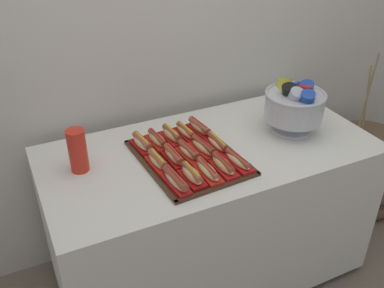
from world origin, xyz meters
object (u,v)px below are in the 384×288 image
(hot_dog_3, at_px, (223,165))
(serving_tray, at_px, (189,158))
(hot_dog_4, at_px, (238,161))
(hot_dog_13, at_px, (186,132))
(hot_dog_2, at_px, (208,171))
(hot_dog_11, at_px, (157,140))
(hot_dog_5, at_px, (158,161))
(hot_dog_10, at_px, (142,143))
(hot_dog_0, at_px, (176,181))
(hot_dog_7, at_px, (189,152))
(buffet_table, at_px, (208,212))
(hot_dog_12, at_px, (172,135))
(hot_dog_1, at_px, (192,175))
(hot_dog_6, at_px, (174,156))
(hot_dog_8, at_px, (203,147))
(punch_bowl, at_px, (295,104))
(cup_stack, at_px, (78,151))
(hot_dog_14, at_px, (199,128))
(floor_vase, at_px, (362,169))
(hot_dog_9, at_px, (217,144))

(hot_dog_3, bearing_deg, serving_tray, 117.91)
(hot_dog_4, distance_m, hot_dog_13, 0.34)
(hot_dog_2, height_order, hot_dog_11, same)
(hot_dog_5, relative_size, hot_dog_10, 1.00)
(hot_dog_0, bearing_deg, hot_dog_7, 51.19)
(buffet_table, xyz_separation_m, hot_dog_12, (-0.14, 0.13, 0.41))
(hot_dog_1, height_order, hot_dog_2, hot_dog_1)
(hot_dog_10, bearing_deg, hot_dog_2, -62.09)
(hot_dog_12, bearing_deg, buffet_table, -43.45)
(hot_dog_12, bearing_deg, hot_dog_1, -99.34)
(hot_dog_6, height_order, hot_dog_8, hot_dog_8)
(punch_bowl, bearing_deg, serving_tray, -179.06)
(buffet_table, relative_size, cup_stack, 8.00)
(hot_dog_1, relative_size, hot_dog_14, 0.91)
(buffet_table, distance_m, hot_dog_1, 0.50)
(hot_dog_3, relative_size, hot_dog_5, 1.06)
(hot_dog_3, relative_size, hot_dog_10, 1.06)
(hot_dog_3, bearing_deg, floor_vase, 14.81)
(serving_tray, distance_m, hot_dog_11, 0.18)
(serving_tray, height_order, hot_dog_3, hot_dog_3)
(hot_dog_13, distance_m, hot_dog_14, 0.08)
(hot_dog_0, height_order, cup_stack, cup_stack)
(hot_dog_12, relative_size, hot_dog_14, 0.95)
(serving_tray, relative_size, hot_dog_8, 3.04)
(buffet_table, xyz_separation_m, hot_dog_7, (-0.13, -0.04, 0.41))
(buffet_table, relative_size, hot_dog_13, 9.37)
(hot_dog_8, distance_m, hot_dog_14, 0.18)
(hot_dog_8, xyz_separation_m, hot_dog_11, (-0.16, 0.16, -0.00))
(floor_vase, xyz_separation_m, hot_dog_3, (-1.25, -0.33, 0.59))
(hot_dog_8, relative_size, hot_dog_14, 1.06)
(serving_tray, xyz_separation_m, hot_dog_0, (-0.14, -0.17, 0.03))
(hot_dog_7, height_order, hot_dog_11, hot_dog_7)
(hot_dog_14, relative_size, punch_bowl, 0.59)
(hot_dog_0, xyz_separation_m, hot_dog_3, (0.22, 0.01, -0.00))
(buffet_table, bearing_deg, hot_dog_4, -80.08)
(buffet_table, distance_m, hot_dog_10, 0.52)
(hot_dog_11, bearing_deg, hot_dog_3, -62.09)
(hot_dog_5, relative_size, hot_dog_7, 1.01)
(hot_dog_13, bearing_deg, punch_bowl, -17.68)
(hot_dog_12, bearing_deg, hot_dog_5, -128.81)
(floor_vase, distance_m, hot_dog_14, 1.33)
(hot_dog_8, distance_m, cup_stack, 0.55)
(hot_dog_0, bearing_deg, hot_dog_6, 69.02)
(buffet_table, height_order, hot_dog_13, hot_dog_13)
(hot_dog_2, distance_m, hot_dog_8, 0.18)
(hot_dog_9, xyz_separation_m, cup_stack, (-0.60, 0.11, 0.06))
(hot_dog_14, bearing_deg, hot_dog_12, -176.53)
(serving_tray, bearing_deg, hot_dog_0, -128.81)
(hot_dog_7, bearing_deg, hot_dog_6, -176.53)
(hot_dog_0, bearing_deg, hot_dog_12, 69.02)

